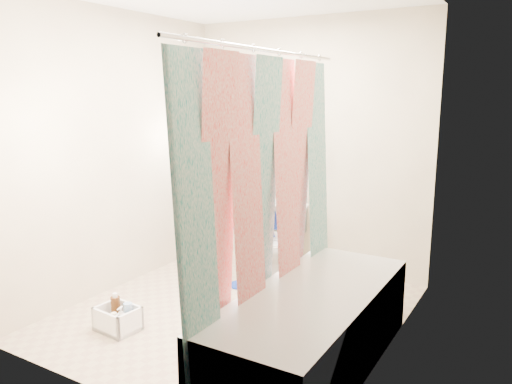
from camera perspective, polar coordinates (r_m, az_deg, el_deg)
The scene contains 13 objects.
floor at distance 4.06m, azimuth -2.40°, elevation -13.51°, with size 2.60×2.60×0.00m, color tan.
wall_back at distance 4.86m, azimuth 5.91°, elevation 5.27°, with size 2.40×0.02×2.40m, color beige.
wall_front at distance 2.74m, azimuth -17.57°, elevation 0.17°, with size 2.40×0.02×2.40m, color beige.
wall_left at distance 4.49m, azimuth -15.52°, elevation 4.43°, with size 0.02×2.60×2.40m, color beige.
wall_right at distance 3.23m, azimuth 15.56°, elevation 1.90°, with size 0.02×2.60×2.40m, color beige.
bathtub at distance 3.24m, azimuth 6.40°, elevation -15.08°, with size 0.70×1.75×0.50m.
curtain_rod at distance 3.06m, azimuth 1.27°, elevation 15.89°, with size 0.02×0.02×1.90m, color silver.
shower_curtain at distance 3.13m, azimuth 1.19°, elevation -1.33°, with size 0.06×1.75×1.80m, color white.
toilet at distance 4.68m, azimuth 2.89°, elevation -5.72°, with size 0.37×0.66×0.67m, color white.
tank_lid at distance 4.57m, azimuth 2.54°, elevation -5.40°, with size 0.41×0.18×0.03m, color white.
tank_internals at distance 4.78m, azimuth 3.06°, elevation -1.34°, with size 0.16×0.07×0.22m.
plumber at distance 4.37m, azimuth -0.52°, elevation 1.27°, with size 0.69×0.45×1.89m, color navy.
cleaning_caddy at distance 3.87m, azimuth -15.43°, elevation -13.90°, with size 0.31×0.26×0.23m.
Camera 1 is at (2.02, -3.09, 1.70)m, focal length 35.00 mm.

